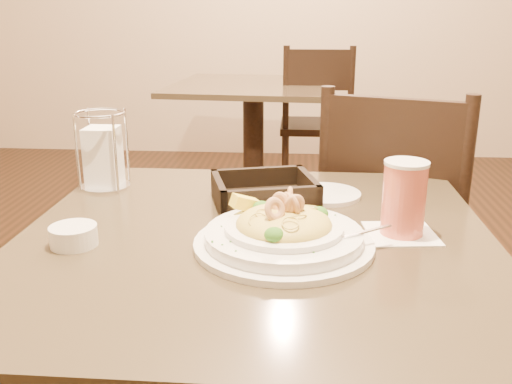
# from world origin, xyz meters

# --- Properties ---
(main_table) EXTENTS (0.90, 0.90, 0.72)m
(main_table) POSITION_xyz_m (0.00, 0.00, 0.49)
(main_table) COLOR black
(main_table) RESTS_ON ground
(background_table) EXTENTS (0.97, 0.97, 0.72)m
(background_table) POSITION_xyz_m (-0.19, 2.25, 0.49)
(background_table) COLOR black
(background_table) RESTS_ON ground
(dining_chair_near) EXTENTS (0.54, 0.54, 0.93)m
(dining_chair_near) POSITION_xyz_m (0.36, 0.58, 0.50)
(dining_chair_near) COLOR black
(dining_chair_near) RESTS_ON ground
(dining_chair_far) EXTENTS (0.42, 0.42, 0.93)m
(dining_chair_far) POSITION_xyz_m (0.18, 2.34, 0.50)
(dining_chair_far) COLOR black
(dining_chair_far) RESTS_ON ground
(pasta_bowl) EXTENTS (0.35, 0.32, 0.10)m
(pasta_bowl) POSITION_xyz_m (0.06, -0.05, 0.75)
(pasta_bowl) COLOR white
(pasta_bowl) RESTS_ON main_table
(drink_glass) EXTENTS (0.14, 0.14, 0.14)m
(drink_glass) POSITION_xyz_m (0.28, 0.03, 0.79)
(drink_glass) COLOR white
(drink_glass) RESTS_ON main_table
(bread_basket) EXTENTS (0.25, 0.23, 0.06)m
(bread_basket) POSITION_xyz_m (0.00, 0.19, 0.74)
(bread_basket) COLOR black
(bread_basket) RESTS_ON main_table
(napkin_caddy) EXTENTS (0.12, 0.12, 0.18)m
(napkin_caddy) POSITION_xyz_m (-0.38, 0.27, 0.79)
(napkin_caddy) COLOR silver
(napkin_caddy) RESTS_ON main_table
(side_plate) EXTENTS (0.17, 0.17, 0.01)m
(side_plate) POSITION_xyz_m (0.14, 0.25, 0.72)
(side_plate) COLOR white
(side_plate) RESTS_ON main_table
(butter_ramekin) EXTENTS (0.09, 0.09, 0.04)m
(butter_ramekin) POSITION_xyz_m (-0.32, -0.07, 0.73)
(butter_ramekin) COLOR white
(butter_ramekin) RESTS_ON main_table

